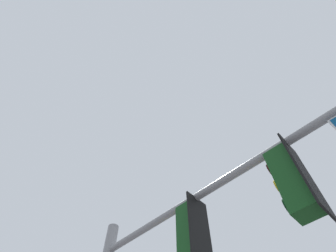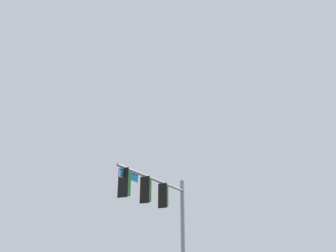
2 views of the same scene
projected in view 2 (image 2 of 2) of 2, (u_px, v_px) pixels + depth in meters
signal_pole_near at (162, 205)px, 17.03m from camera, size 6.78×0.56×5.71m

